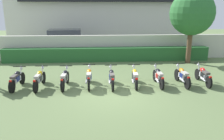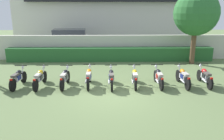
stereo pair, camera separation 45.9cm
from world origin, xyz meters
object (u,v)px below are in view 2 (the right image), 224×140
(motorcycle_in_row_5, at_px, (135,77))
(motorcycle_in_row_6, at_px, (159,77))
(tree_near_inspector, at_px, (196,13))
(motorcycle_in_row_8, at_px, (205,76))
(motorcycle_in_row_3, at_px, (89,77))
(motorcycle_in_row_1, at_px, (40,78))
(parked_car, at_px, (72,40))
(motorcycle_in_row_7, at_px, (183,77))
(motorcycle_in_row_2, at_px, (65,78))
(motorcycle_in_row_0, at_px, (18,78))
(motorcycle_in_row_4, at_px, (111,78))

(motorcycle_in_row_5, distance_m, motorcycle_in_row_6, 1.15)
(tree_near_inspector, xyz_separation_m, motorcycle_in_row_8, (-0.99, -4.40, -2.86))
(motorcycle_in_row_3, bearing_deg, motorcycle_in_row_1, 91.36)
(parked_car, height_order, motorcycle_in_row_7, parked_car)
(motorcycle_in_row_5, bearing_deg, parked_car, 28.30)
(motorcycle_in_row_2, bearing_deg, parked_car, 9.18)
(motorcycle_in_row_0, distance_m, motorcycle_in_row_8, 8.98)
(motorcycle_in_row_4, relative_size, motorcycle_in_row_8, 0.98)
(motorcycle_in_row_2, distance_m, motorcycle_in_row_6, 4.49)
(motorcycle_in_row_4, xyz_separation_m, motorcycle_in_row_5, (1.13, 0.09, -0.01))
(motorcycle_in_row_3, xyz_separation_m, motorcycle_in_row_6, (3.35, -0.05, -0.02))
(parked_car, distance_m, tree_near_inspector, 10.25)
(motorcycle_in_row_0, distance_m, motorcycle_in_row_3, 3.35)
(motorcycle_in_row_5, bearing_deg, motorcycle_in_row_7, -87.81)
(tree_near_inspector, height_order, motorcycle_in_row_7, tree_near_inspector)
(motorcycle_in_row_1, height_order, motorcycle_in_row_3, motorcycle_in_row_3)
(motorcycle_in_row_7, bearing_deg, tree_near_inspector, -26.26)
(motorcycle_in_row_5, height_order, motorcycle_in_row_8, motorcycle_in_row_8)
(parked_car, relative_size, motorcycle_in_row_5, 2.48)
(motorcycle_in_row_1, bearing_deg, motorcycle_in_row_3, -86.47)
(motorcycle_in_row_1, bearing_deg, tree_near_inspector, -61.32)
(parked_car, xyz_separation_m, motorcycle_in_row_1, (-0.16, -9.24, -0.49))
(parked_car, height_order, motorcycle_in_row_4, parked_car)
(tree_near_inspector, bearing_deg, motorcycle_in_row_8, -102.63)
(motorcycle_in_row_8, bearing_deg, motorcycle_in_row_4, 93.88)
(motorcycle_in_row_0, distance_m, motorcycle_in_row_4, 4.43)
(motorcycle_in_row_2, relative_size, motorcycle_in_row_6, 0.97)
(tree_near_inspector, bearing_deg, motorcycle_in_row_0, -155.77)
(parked_car, distance_m, motorcycle_in_row_2, 9.32)
(motorcycle_in_row_3, distance_m, motorcycle_in_row_8, 5.63)
(motorcycle_in_row_7, bearing_deg, motorcycle_in_row_0, 88.64)
(tree_near_inspector, height_order, motorcycle_in_row_1, tree_near_inspector)
(motorcycle_in_row_3, relative_size, motorcycle_in_row_8, 0.99)
(motorcycle_in_row_7, bearing_deg, motorcycle_in_row_8, -86.97)
(parked_car, distance_m, motorcycle_in_row_6, 10.76)
(tree_near_inspector, relative_size, motorcycle_in_row_3, 2.50)
(tree_near_inspector, relative_size, motorcycle_in_row_8, 2.48)
(motorcycle_in_row_5, relative_size, motorcycle_in_row_7, 0.97)
(motorcycle_in_row_1, xyz_separation_m, motorcycle_in_row_2, (1.18, -0.01, 0.00))
(motorcycle_in_row_1, bearing_deg, motorcycle_in_row_6, -87.88)
(motorcycle_in_row_1, xyz_separation_m, motorcycle_in_row_8, (7.95, 0.09, -0.00))
(tree_near_inspector, height_order, motorcycle_in_row_8, tree_near_inspector)
(parked_car, xyz_separation_m, motorcycle_in_row_7, (6.69, -9.23, -0.49))
(motorcycle_in_row_3, bearing_deg, motorcycle_in_row_8, -89.88)
(motorcycle_in_row_2, relative_size, motorcycle_in_row_4, 0.97)
(parked_car, bearing_deg, motorcycle_in_row_8, -53.15)
(motorcycle_in_row_3, relative_size, motorcycle_in_row_5, 1.03)
(tree_near_inspector, bearing_deg, parked_car, 151.57)
(parked_car, xyz_separation_m, motorcycle_in_row_8, (7.79, -9.15, -0.50))
(motorcycle_in_row_6, bearing_deg, motorcycle_in_row_1, 90.33)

